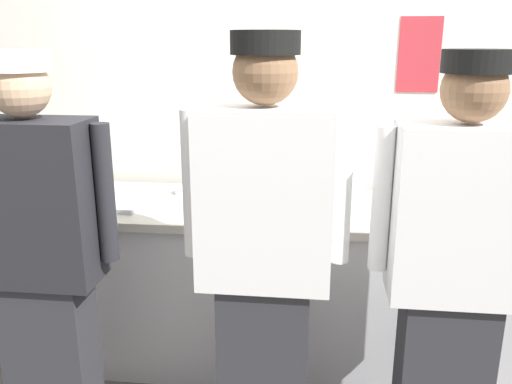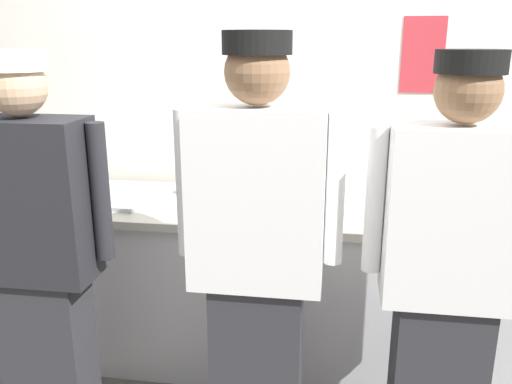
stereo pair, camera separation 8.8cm
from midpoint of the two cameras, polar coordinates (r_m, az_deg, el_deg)
name	(u,v)px [view 1 (the left image)]	position (r m, az deg, el deg)	size (l,w,h in m)	color
wall_back	(275,104)	(3.09, 1.26, 9.54)	(4.21, 0.11, 2.69)	silver
prep_counter	(266,283)	(2.87, 0.21, -9.80)	(2.69, 0.71, 0.88)	silver
chef_near_left	(41,256)	(2.25, -23.32, -6.40)	(0.60, 0.24, 1.67)	#2D2D33
chef_center	(264,257)	(1.97, -0.39, -7.00)	(0.62, 0.24, 1.73)	#2D2D33
chef_far_right	(453,272)	(2.04, 19.39, -8.13)	(0.61, 0.24, 1.67)	#2D2D33
plate_stack_front	(410,200)	(2.79, 15.44, -0.88)	(0.21, 0.21, 0.06)	white
mixing_bowl_steel	(332,192)	(2.73, 7.34, 0.04)	(0.33, 0.33, 0.13)	#B7BABF
sheet_tray	(110,200)	(2.87, -16.37, -0.84)	(0.42, 0.34, 0.02)	#B7BABF
squeeze_bottle_primary	(266,180)	(2.85, 0.20, 1.29)	(0.06, 0.06, 0.18)	red
squeeze_bottle_secondary	(285,183)	(2.81, 2.25, 0.97)	(0.05, 0.05, 0.18)	#56A333
ramekin_yellow_sauce	(468,202)	(2.87, 21.15, -1.05)	(0.08, 0.08, 0.05)	white
ramekin_red_sauce	(183,190)	(2.94, -8.75, 0.19)	(0.10, 0.10, 0.04)	white
deli_cup	(85,182)	(3.13, -18.77, 1.05)	(0.09, 0.09, 0.10)	white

